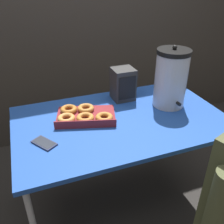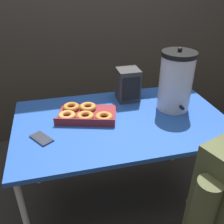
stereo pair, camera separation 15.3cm
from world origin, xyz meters
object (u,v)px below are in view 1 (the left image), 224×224
Objects in this scene: cell_phone at (44,143)px; space_heater at (123,84)px; coffee_urn at (171,78)px; donut_box at (84,115)px.

space_heater is at bearing -3.74° from cell_phone.
cell_phone is 0.68× the size of space_heater.
coffee_urn is 0.90m from cell_phone.
coffee_urn reaches higher than donut_box.
donut_box is 0.39m from space_heater.
donut_box is at bearing 177.76° from coffee_urn.
donut_box is 0.33m from cell_phone.
cell_phone is 0.71m from space_heater.
coffee_urn is 2.70× the size of cell_phone.
cell_phone is (-0.87, -0.16, -0.19)m from coffee_urn.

